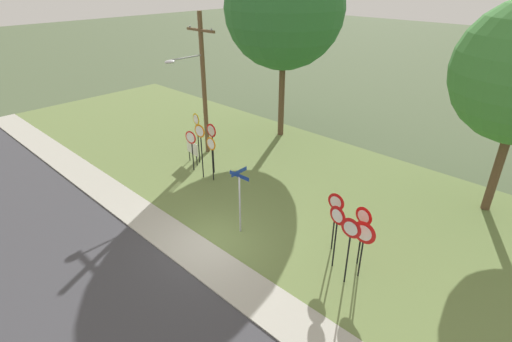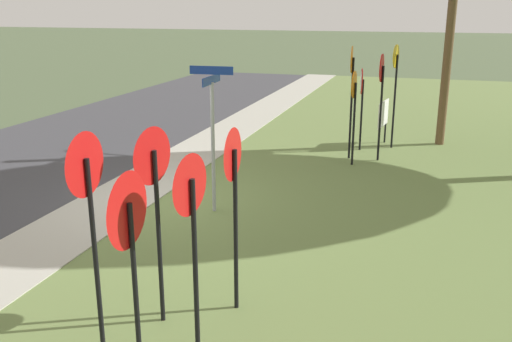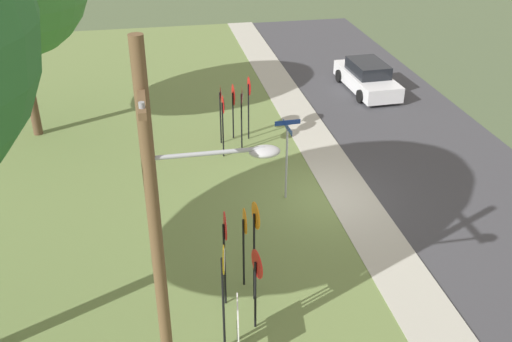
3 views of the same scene
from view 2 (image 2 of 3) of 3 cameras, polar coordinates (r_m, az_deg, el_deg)
name	(u,v)px [view 2 (image 2 of 3)]	position (r m, az deg, el deg)	size (l,w,h in m)	color
ground_plane	(159,201)	(11.57, -9.84, -3.07)	(160.00, 160.00, 0.00)	#4C5B3D
sidewalk_strip	(124,196)	(11.93, -13.29, -2.52)	(44.00, 1.60, 0.06)	#ADAA9E
grass_median	(473,235)	(10.44, 21.23, -6.05)	(44.00, 12.00, 0.04)	olive
stop_sign_near_left	(395,75)	(15.66, 14.00, 9.43)	(0.62, 0.13, 2.80)	black
stop_sign_near_right	(354,98)	(13.72, 9.94, 7.33)	(0.66, 0.10, 2.31)	black
stop_sign_far_left	(352,79)	(14.27, 9.70, 9.22)	(0.66, 0.11, 2.84)	black
stop_sign_far_center	(362,92)	(15.27, 10.69, 7.93)	(0.67, 0.14, 2.20)	black
stop_sign_far_right	(381,84)	(14.23, 12.63, 8.60)	(0.68, 0.10, 2.67)	black
yield_sign_near_left	(191,210)	(5.87, -6.68, -4.01)	(0.66, 0.13, 2.35)	black
yield_sign_near_right	(87,191)	(6.20, -16.83, -1.99)	(0.71, 0.10, 2.54)	black
yield_sign_far_left	(233,178)	(6.83, -2.39, -0.68)	(0.66, 0.10, 2.39)	black
yield_sign_far_right	(153,180)	(6.62, -10.41, -0.91)	(0.68, 0.16, 2.47)	black
yield_sign_center	(128,226)	(5.84, -12.91, -5.48)	(0.82, 0.10, 2.21)	black
street_name_post	(213,127)	(10.35, -4.45, 4.54)	(0.96, 0.82, 2.75)	#9EA0A8
notice_board	(383,116)	(16.03, 12.82, 5.47)	(1.09, 0.18, 1.25)	black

